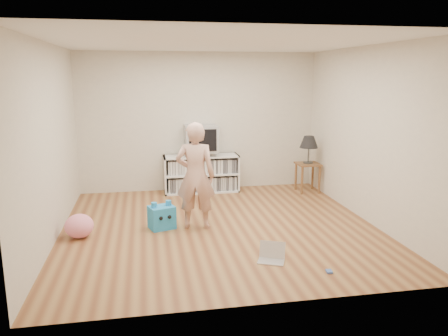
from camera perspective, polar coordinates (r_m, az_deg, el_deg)
name	(u,v)px	position (r m, az deg, el deg)	size (l,w,h in m)	color
ground	(219,227)	(6.44, -0.60, -7.69)	(4.50, 4.50, 0.00)	brown
walls	(219,139)	(6.12, -0.63, 3.84)	(4.52, 4.52, 2.60)	beige
ceiling	(219,43)	(6.07, -0.66, 16.07)	(4.50, 4.50, 0.01)	white
media_unit	(201,173)	(8.28, -2.99, -0.69)	(1.40, 0.45, 0.70)	white
dvd_deck	(201,153)	(8.19, -3.01, 1.91)	(0.45, 0.35, 0.07)	gray
crt_tv	(201,138)	(8.14, -3.02, 3.88)	(0.60, 0.53, 0.50)	#96969A
side_table	(308,170)	(8.38, 10.88, -0.28)	(0.42, 0.42, 0.55)	brown
table_lamp	(309,143)	(8.29, 11.03, 3.27)	(0.34, 0.34, 0.52)	#333333
person	(195,176)	(6.21, -3.75, -1.04)	(0.56, 0.37, 1.54)	#D1A08F
laptop	(272,256)	(5.35, 6.25, -11.30)	(0.38, 0.35, 0.21)	silver
playing_cards	(329,271)	(5.18, 13.57, -12.99)	(0.07, 0.09, 0.02)	#4465B5
plush_blue	(162,217)	(6.39, -8.13, -6.34)	(0.42, 0.37, 0.40)	#1F8AD2
plush_pink	(79,226)	(6.30, -18.39, -7.20)	(0.38, 0.38, 0.33)	pink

